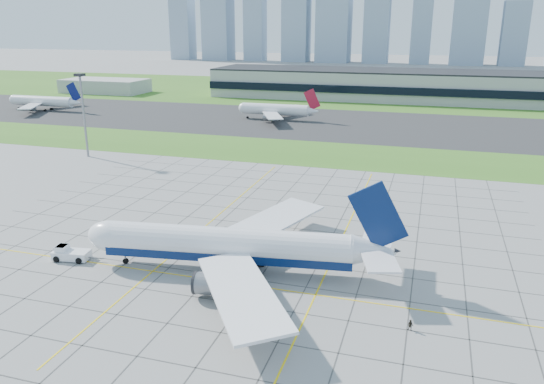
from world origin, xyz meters
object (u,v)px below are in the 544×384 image
object	(u,v)px
distant_jet_1	(277,110)
light_mast	(83,105)
crew_near	(68,253)
distant_jet_0	(43,101)
crew_far	(410,325)
airliner	(230,246)
pushback_tug	(70,253)

from	to	relation	value
distant_jet_1	light_mast	bearing A→B (deg)	-114.86
light_mast	crew_near	size ratio (longest dim) A/B	16.49
light_mast	distant_jet_0	xyz separation A→B (m)	(-77.19, 74.37, -11.70)
crew_far	crew_near	bearing A→B (deg)	-169.53
crew_near	distant_jet_1	size ratio (longest dim) A/B	0.04
airliner	distant_jet_0	bearing A→B (deg)	129.48
pushback_tug	light_mast	bearing A→B (deg)	115.16
light_mast	pushback_tug	distance (m)	81.43
crew_far	distant_jet_0	size ratio (longest dim) A/B	0.04
crew_near	crew_far	size ratio (longest dim) A/B	0.95
crew_near	distant_jet_0	bearing A→B (deg)	87.35
light_mast	distant_jet_1	bearing A→B (deg)	65.14
pushback_tug	crew_far	world-z (taller)	pushback_tug
airliner	distant_jet_0	world-z (taller)	airliner
crew_near	airliner	bearing A→B (deg)	-37.17
airliner	crew_far	xyz separation A→B (m)	(29.87, -9.98, -3.82)
crew_near	pushback_tug	bearing A→B (deg)	-80.29
crew_far	distant_jet_1	distance (m)	167.66
light_mast	crew_far	xyz separation A→B (m)	(102.40, -73.04, -15.37)
distant_jet_1	airliner	bearing A→B (deg)	-76.52
airliner	pushback_tug	distance (m)	29.27
distant_jet_0	distant_jet_1	xyz separation A→B (m)	(115.01, 7.28, -0.00)
distant_jet_0	distant_jet_1	distance (m)	115.24
crew_far	light_mast	bearing A→B (deg)	161.53
crew_near	crew_far	world-z (taller)	crew_far
pushback_tug	crew_near	world-z (taller)	pushback_tug
pushback_tug	crew_far	size ratio (longest dim) A/B	5.75
distant_jet_0	distant_jet_1	world-z (taller)	same
pushback_tug	distant_jet_1	xyz separation A→B (m)	(-5.91, 148.67, 3.34)
crew_far	distant_jet_0	distance (m)	232.36
crew_far	distant_jet_1	size ratio (longest dim) A/B	0.04
airliner	pushback_tug	xyz separation A→B (m)	(-28.79, -3.97, -3.50)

